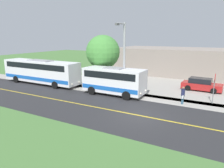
% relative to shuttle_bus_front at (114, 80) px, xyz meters
% --- Properties ---
extents(ground_plane, '(120.00, 120.00, 0.00)m').
position_rel_shuttle_bus_front_xyz_m(ground_plane, '(4.52, 4.80, -1.62)').
color(ground_plane, '#477238').
extents(road_surface, '(8.00, 100.00, 0.01)m').
position_rel_shuttle_bus_front_xyz_m(road_surface, '(4.52, 4.80, -1.62)').
color(road_surface, '#28282B').
rests_on(road_surface, ground).
extents(sidewalk, '(2.40, 100.00, 0.01)m').
position_rel_shuttle_bus_front_xyz_m(sidewalk, '(-0.68, 4.80, -1.62)').
color(sidewalk, '#9E9991').
rests_on(sidewalk, ground).
extents(parking_lot_surface, '(14.00, 36.00, 0.01)m').
position_rel_shuttle_bus_front_xyz_m(parking_lot_surface, '(-7.88, 7.80, -1.62)').
color(parking_lot_surface, '#9E9991').
rests_on(parking_lot_surface, ground).
extents(road_centre_line, '(0.16, 100.00, 0.00)m').
position_rel_shuttle_bus_front_xyz_m(road_centre_line, '(4.52, 4.80, -1.61)').
color(road_centre_line, gold).
rests_on(road_centre_line, ground).
extents(shuttle_bus_front, '(2.68, 6.79, 2.95)m').
position_rel_shuttle_bus_front_xyz_m(shuttle_bus_front, '(0.00, 0.00, 0.00)').
color(shuttle_bus_front, white).
rests_on(shuttle_bus_front, ground).
extents(transit_bus_rear, '(2.65, 11.59, 3.15)m').
position_rel_shuttle_bus_front_xyz_m(transit_bus_rear, '(0.02, -10.96, 0.11)').
color(transit_bus_rear, white).
rests_on(transit_bus_rear, ground).
extents(pedestrian_with_bags, '(0.72, 0.34, 1.65)m').
position_rel_shuttle_bus_front_xyz_m(pedestrian_with_bags, '(-0.24, 7.18, -0.74)').
color(pedestrian_with_bags, '#335972').
rests_on(pedestrian_with_bags, ground).
extents(stop_sign, '(0.76, 0.07, 2.88)m').
position_rel_shuttle_bus_front_xyz_m(stop_sign, '(-1.58, 9.63, 0.34)').
color(stop_sign, slate).
rests_on(stop_sign, ground).
extents(street_light_pole, '(1.97, 0.24, 7.55)m').
position_rel_shuttle_bus_front_xyz_m(street_light_pole, '(-0.36, 0.96, 2.56)').
color(street_light_pole, '#9E9EA3').
rests_on(street_light_pole, ground).
extents(parked_car_near, '(2.15, 4.47, 1.45)m').
position_rel_shuttle_bus_front_xyz_m(parked_car_near, '(-6.50, 8.04, -0.93)').
color(parked_car_near, '#A51E1E').
rests_on(parked_car_near, ground).
extents(tree_curbside, '(4.16, 4.16, 6.35)m').
position_rel_shuttle_bus_front_xyz_m(tree_curbside, '(-2.88, -3.13, 2.64)').
color(tree_curbside, '#4C3826').
rests_on(tree_curbside, ground).
extents(commercial_building, '(10.00, 21.39, 4.21)m').
position_rel_shuttle_bus_front_xyz_m(commercial_building, '(-16.88, 3.70, 0.49)').
color(commercial_building, gray).
rests_on(commercial_building, ground).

